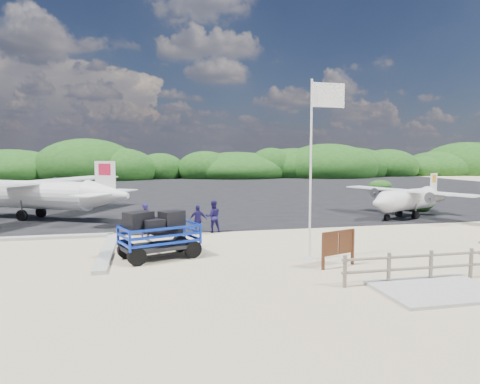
{
  "coord_description": "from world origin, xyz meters",
  "views": [
    {
      "loc": [
        -2.92,
        -16.79,
        4.1
      ],
      "look_at": [
        1.7,
        3.89,
        2.18
      ],
      "focal_mm": 32.0,
      "sensor_mm": 36.0,
      "label": 1
    }
  ],
  "objects": [
    {
      "name": "baggage_cart",
      "position": [
        -2.41,
        -0.03,
        0.0
      ],
      "size": [
        3.6,
        2.77,
        1.59
      ],
      "primitive_type": null,
      "rotation": [
        0.0,
        0.0,
        0.34
      ],
      "color": "#0B2BB1",
      "rests_on": "ground"
    },
    {
      "name": "fence",
      "position": [
        6.0,
        -5.0,
        0.0
      ],
      "size": [
        6.4,
        2.0,
        1.1
      ],
      "primitive_type": null,
      "color": "#B2B2B2",
      "rests_on": "ground"
    },
    {
      "name": "signboard",
      "position": [
        3.85,
        -2.75,
        0.0
      ],
      "size": [
        1.61,
        0.7,
        1.36
      ],
      "primitive_type": null,
      "rotation": [
        0.0,
        0.0,
        0.34
      ],
      "color": "#532D17",
      "rests_on": "ground"
    },
    {
      "name": "walkway_pad",
      "position": [
        5.5,
        -6.0,
        0.0
      ],
      "size": [
        3.5,
        2.5,
        0.1
      ],
      "primitive_type": null,
      "color": "#B2B2B2",
      "rests_on": "ground"
    },
    {
      "name": "aircraft_small",
      "position": [
        -11.14,
        36.56,
        0.0
      ],
      "size": [
        9.64,
        9.64,
        2.65
      ],
      "primitive_type": null,
      "rotation": [
        0.0,
        0.0,
        3.54
      ],
      "color": "#B2B2B2",
      "rests_on": "ground"
    },
    {
      "name": "crew_b",
      "position": [
        0.5,
        4.98,
        0.83
      ],
      "size": [
        0.83,
        0.66,
        1.67
      ],
      "primitive_type": "imported",
      "rotation": [
        0.0,
        0.0,
        3.17
      ],
      "color": "#1A144C",
      "rests_on": "ground"
    },
    {
      "name": "vegetation_band",
      "position": [
        0.0,
        55.0,
        0.0
      ],
      "size": [
        124.0,
        8.0,
        4.4
      ],
      "primitive_type": null,
      "color": "#B2B2B2",
      "rests_on": "ground"
    },
    {
      "name": "flagpole",
      "position": [
        3.25,
        -1.51,
        0.0
      ],
      "size": [
        1.41,
        0.66,
        6.88
      ],
      "primitive_type": null,
      "rotation": [
        0.0,
        0.0,
        0.06
      ],
      "color": "white",
      "rests_on": "ground"
    },
    {
      "name": "ground",
      "position": [
        0.0,
        0.0,
        0.0
      ],
      "size": [
        160.0,
        160.0,
        0.0
      ],
      "primitive_type": "plane",
      "color": "beige"
    },
    {
      "name": "asphalt_apron",
      "position": [
        0.0,
        30.0,
        0.0
      ],
      "size": [
        90.0,
        50.0,
        0.04
      ],
      "primitive_type": null,
      "color": "#B2B2B2",
      "rests_on": "ground"
    },
    {
      "name": "crew_a",
      "position": [
        -2.97,
        4.69,
        0.83
      ],
      "size": [
        0.71,
        0.6,
        1.66
      ],
      "primitive_type": "imported",
      "rotation": [
        0.0,
        0.0,
        3.54
      ],
      "color": "#1A144C",
      "rests_on": "ground"
    },
    {
      "name": "crew_c",
      "position": [
        -0.32,
        4.59,
        0.75
      ],
      "size": [
        0.89,
        0.4,
        1.49
      ],
      "primitive_type": "imported",
      "rotation": [
        0.0,
        0.0,
        3.1
      ],
      "color": "#1A144C",
      "rests_on": "ground"
    },
    {
      "name": "aircraft_large",
      "position": [
        17.34,
        24.46,
        0.0
      ],
      "size": [
        21.14,
        21.14,
        4.64
      ],
      "primitive_type": null,
      "rotation": [
        0.0,
        0.0,
        2.62
      ],
      "color": "#B2B2B2",
      "rests_on": "ground"
    }
  ]
}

